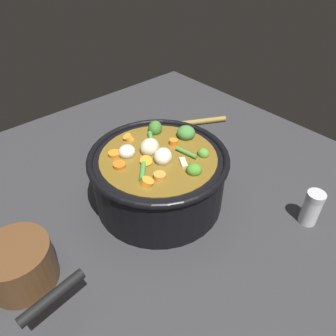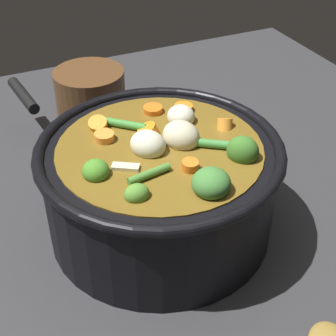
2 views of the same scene
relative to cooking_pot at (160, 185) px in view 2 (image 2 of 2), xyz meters
name	(u,v)px [view 2 (image 2 of 2)]	position (x,y,z in m)	size (l,w,h in m)	color
ground_plane	(161,226)	(0.00, 0.00, -0.07)	(1.10, 1.10, 0.00)	#2D2D30
cooking_pot	(160,185)	(0.00, 0.00, 0.00)	(0.30, 0.30, 0.15)	black
small_saucepan	(89,94)	(-0.32, 0.00, -0.03)	(0.13, 0.19, 0.09)	brown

